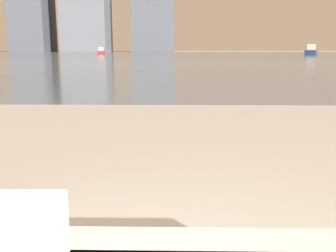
{
  "coord_description": "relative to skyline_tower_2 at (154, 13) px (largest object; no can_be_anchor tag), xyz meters",
  "views": [
    {
      "loc": [
        0.09,
        0.12,
        1.04
      ],
      "look_at": [
        0.05,
        2.48,
        0.55
      ],
      "focal_mm": 40.0,
      "sensor_mm": 36.0,
      "label": 1
    }
  ],
  "objects": [
    {
      "name": "harbor_water",
      "position": [
        6.45,
        -56.0,
        -11.47
      ],
      "size": [
        180.0,
        110.0,
        0.01
      ],
      "color": "slate",
      "rests_on": "ground_plane"
    },
    {
      "name": "harbor_boat_1",
      "position": [
        -6.86,
        -49.09,
        -11.02
      ],
      "size": [
        1.6,
        3.51,
        1.27
      ],
      "color": "maroon",
      "rests_on": "harbor_water"
    },
    {
      "name": "harbor_boat_3",
      "position": [
        27.62,
        -58.42,
        -10.87
      ],
      "size": [
        3.19,
        4.74,
        1.69
      ],
      "color": "navy",
      "rests_on": "harbor_water"
    },
    {
      "name": "skyline_tower_2",
      "position": [
        0.0,
        0.0,
        0.0
      ],
      "size": [
        12.5,
        11.89,
        22.95
      ],
      "color": "#4C515B",
      "rests_on": "ground_plane"
    }
  ]
}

